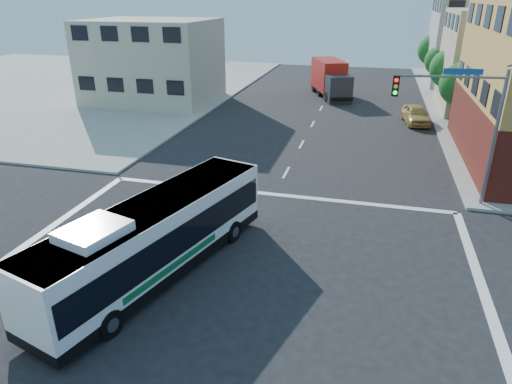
# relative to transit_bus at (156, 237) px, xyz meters

# --- Properties ---
(ground) EXTENTS (120.00, 120.00, 0.00)m
(ground) POSITION_rel_transit_bus_xyz_m (2.77, -0.78, -1.64)
(ground) COLOR black
(ground) RESTS_ON ground
(sidewalk_nw) EXTENTS (50.00, 50.00, 0.15)m
(sidewalk_nw) POSITION_rel_transit_bus_xyz_m (-32.23, 34.22, -1.56)
(sidewalk_nw) COLOR gray
(sidewalk_nw) RESTS_ON ground
(building_east_far) EXTENTS (12.06, 10.06, 10.00)m
(building_east_far) POSITION_rel_transit_bus_xyz_m (19.75, 47.19, 3.37)
(building_east_far) COLOR #999894
(building_east_far) RESTS_ON ground
(building_west) EXTENTS (12.06, 10.06, 8.00)m
(building_west) POSITION_rel_transit_bus_xyz_m (-14.25, 29.20, 2.37)
(building_west) COLOR #BDB69D
(building_west) RESTS_ON ground
(signal_mast_ne) EXTENTS (7.91, 1.13, 8.07)m
(signal_mast_ne) POSITION_rel_transit_bus_xyz_m (11.85, 9.83, 3.34)
(signal_mast_ne) COLOR slate
(signal_mast_ne) RESTS_ON ground
(street_tree_a) EXTENTS (3.60, 3.60, 5.53)m
(street_tree_a) POSITION_rel_transit_bus_xyz_m (14.67, 27.14, 1.95)
(street_tree_a) COLOR #392414
(street_tree_a) RESTS_ON ground
(street_tree_b) EXTENTS (3.80, 3.80, 5.79)m
(street_tree_b) POSITION_rel_transit_bus_xyz_m (14.67, 35.14, 2.12)
(street_tree_b) COLOR #392414
(street_tree_b) RESTS_ON ground
(street_tree_c) EXTENTS (3.40, 3.40, 5.29)m
(street_tree_c) POSITION_rel_transit_bus_xyz_m (14.67, 43.14, 1.82)
(street_tree_c) COLOR #392414
(street_tree_c) RESTS_ON ground
(street_tree_d) EXTENTS (4.00, 4.00, 6.03)m
(street_tree_d) POSITION_rel_transit_bus_xyz_m (14.67, 51.14, 2.24)
(street_tree_d) COLOR #392414
(street_tree_d) RESTS_ON ground
(transit_bus) EXTENTS (5.45, 11.53, 3.35)m
(transit_bus) POSITION_rel_transit_bus_xyz_m (0.00, 0.00, 0.00)
(transit_bus) COLOR black
(transit_bus) RESTS_ON ground
(box_truck) EXTENTS (5.28, 8.61, 3.74)m
(box_truck) POSITION_rel_transit_bus_xyz_m (2.98, 36.14, 0.18)
(box_truck) COLOR #29292F
(box_truck) RESTS_ON ground
(parked_car) EXTENTS (2.50, 4.81, 1.56)m
(parked_car) POSITION_rel_transit_bus_xyz_m (11.26, 26.59, -0.85)
(parked_car) COLOR tan
(parked_car) RESTS_ON ground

